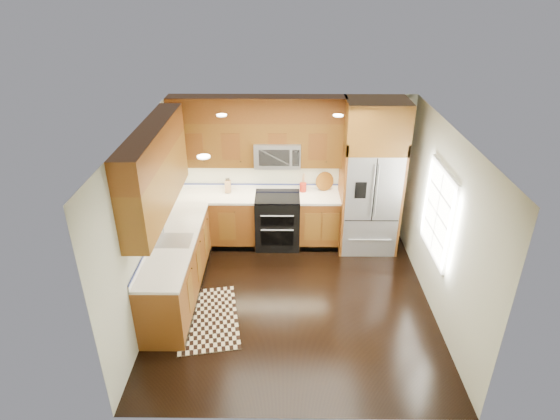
{
  "coord_description": "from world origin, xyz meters",
  "views": [
    {
      "loc": [
        -0.14,
        -5.49,
        4.37
      ],
      "look_at": [
        -0.2,
        0.6,
        1.23
      ],
      "focal_mm": 30.0,
      "sensor_mm": 36.0,
      "label": 1
    }
  ],
  "objects_px": {
    "refrigerator": "(371,178)",
    "range": "(277,221)",
    "utensil_crock": "(303,185)",
    "knife_block": "(228,186)",
    "rug": "(208,318)"
  },
  "relations": [
    {
      "from": "range",
      "to": "utensil_crock",
      "type": "relative_size",
      "value": 2.89
    },
    {
      "from": "refrigerator",
      "to": "rug",
      "type": "bearing_deg",
      "value": -141.51
    },
    {
      "from": "knife_block",
      "to": "utensil_crock",
      "type": "bearing_deg",
      "value": 1.46
    },
    {
      "from": "range",
      "to": "rug",
      "type": "height_order",
      "value": "range"
    },
    {
      "from": "refrigerator",
      "to": "range",
      "type": "bearing_deg",
      "value": 178.6
    },
    {
      "from": "knife_block",
      "to": "utensil_crock",
      "type": "relative_size",
      "value": 0.8
    },
    {
      "from": "rug",
      "to": "utensil_crock",
      "type": "bearing_deg",
      "value": 48.01
    },
    {
      "from": "rug",
      "to": "refrigerator",
      "type": "bearing_deg",
      "value": 28.41
    },
    {
      "from": "refrigerator",
      "to": "rug",
      "type": "relative_size",
      "value": 1.91
    },
    {
      "from": "refrigerator",
      "to": "knife_block",
      "type": "xyz_separation_m",
      "value": [
        -2.41,
        0.21,
        -0.26
      ]
    },
    {
      "from": "range",
      "to": "utensil_crock",
      "type": "xyz_separation_m",
      "value": [
        0.44,
        0.21,
        0.58
      ]
    },
    {
      "from": "range",
      "to": "rug",
      "type": "distance_m",
      "value": 2.28
    },
    {
      "from": "range",
      "to": "utensil_crock",
      "type": "height_order",
      "value": "utensil_crock"
    },
    {
      "from": "range",
      "to": "rug",
      "type": "bearing_deg",
      "value": -115.13
    },
    {
      "from": "utensil_crock",
      "to": "rug",
      "type": "bearing_deg",
      "value": -121.92
    }
  ]
}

